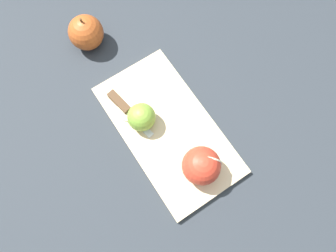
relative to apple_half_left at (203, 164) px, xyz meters
The scene contains 7 objects.
ground_plane 0.14m from the apple_half_left, ahead, with size 4.00×4.00×0.00m, color #282D33.
cutting_board 0.13m from the apple_half_left, ahead, with size 0.40×0.23×0.02m.
apple_half_left is the anchor object (origin of this frame).
apple_half_right 0.18m from the apple_half_left, 14.30° to the left, with size 0.07×0.07×0.07m.
knife 0.25m from the apple_half_left, 14.56° to the left, with size 0.15×0.04×0.02m.
apple_slice 0.23m from the apple_half_left, 13.54° to the left, with size 0.06×0.06×0.01m.
apple_whole 0.45m from the apple_half_left, ahead, with size 0.09×0.09×0.10m.
Camera 1 is at (-0.19, 0.14, 0.78)m, focal length 35.00 mm.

